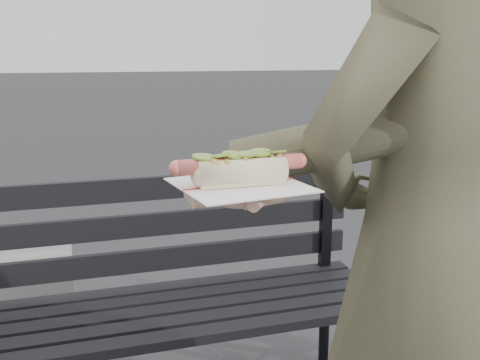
# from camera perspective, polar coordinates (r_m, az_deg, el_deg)

# --- Properties ---
(park_bench) EXTENTS (1.50, 0.44, 0.88)m
(park_bench) POSITION_cam_1_polar(r_m,az_deg,el_deg) (1.91, -8.87, -10.83)
(park_bench) COLOR black
(park_bench) RESTS_ON ground
(person) EXTENTS (0.73, 0.58, 1.74)m
(person) POSITION_cam_1_polar(r_m,az_deg,el_deg) (1.22, 18.14, -7.70)
(person) COLOR #433E2C
(person) RESTS_ON ground
(held_hotdog) EXTENTS (0.64, 0.31, 0.20)m
(held_hotdog) POSITION_cam_1_polar(r_m,az_deg,el_deg) (1.01, 9.91, 3.35)
(held_hotdog) COLOR #433E2C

